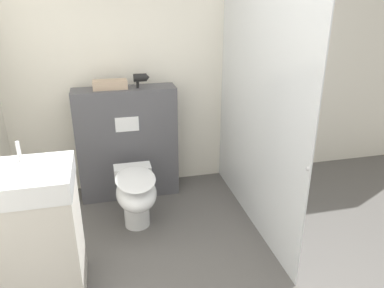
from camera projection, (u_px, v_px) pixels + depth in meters
The scene contains 7 objects.
wall_back at pixel (145, 69), 3.75m from camera, with size 8.00×0.06×2.50m.
partition_panel at pixel (128, 143), 3.73m from camera, with size 0.98×0.27×1.13m.
shower_glass at pixel (255, 119), 3.17m from camera, with size 0.04×1.85×1.93m.
toilet at pixel (136, 194), 3.25m from camera, with size 0.34×0.66×0.53m.
sink_vanity at pixel (30, 235), 2.47m from camera, with size 0.65×0.50×1.10m.
hair_drier at pixel (141, 78), 3.50m from camera, with size 0.15×0.08×0.13m.
folded_towel at pixel (110, 85), 3.48m from camera, with size 0.32×0.14×0.08m.
Camera 1 is at (-0.42, -1.77, 1.99)m, focal length 35.00 mm.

